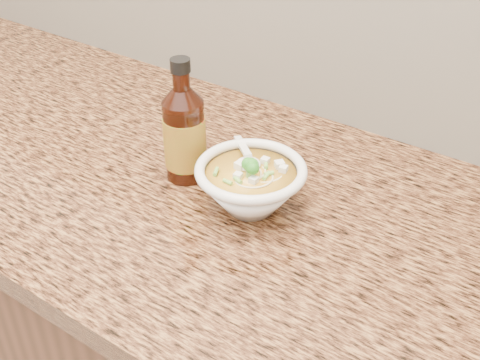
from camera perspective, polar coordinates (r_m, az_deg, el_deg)
The scene contains 4 objects.
cabinet at distance 1.34m, azimuth -3.39°, elevation -16.38°, with size 4.00×0.65×0.86m, color #371F10.
counter_slab at distance 1.03m, azimuth -4.23°, elevation -0.50°, with size 4.00×0.68×0.04m, color olive.
soup_bowl at distance 0.92m, azimuth 1.02°, elevation -0.60°, with size 0.17×0.17×0.10m.
hot_sauce_bottle at distance 0.98m, azimuth -5.29°, elevation 4.30°, with size 0.09×0.09×0.21m.
Camera 1 is at (0.54, 1.03, 1.47)m, focal length 45.00 mm.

